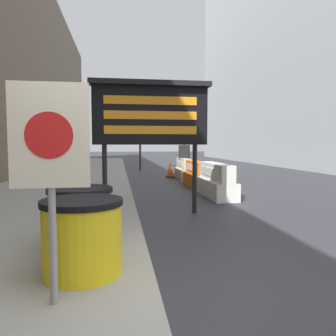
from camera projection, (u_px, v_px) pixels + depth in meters
The scene contains 11 objects.
ground_plane at pixel (162, 315), 2.81m from camera, with size 120.00×120.00×0.00m, color #2D2D33.
barrel_drum_foreground at pixel (82, 237), 3.30m from camera, with size 0.82×0.82×0.77m.
barrel_drum_middle at pixel (81, 217), 4.17m from camera, with size 0.82×0.82×0.77m.
warning_sign at pixel (50, 152), 2.60m from camera, with size 0.62×0.08×1.81m.
message_board at pixel (150, 115), 6.73m from camera, with size 2.48×0.36×2.75m.
jersey_barrier_white at pixel (216, 182), 9.16m from camera, with size 0.62×2.18×0.93m.
jersey_barrier_orange_near at pixel (197, 175), 11.42m from camera, with size 0.61×1.88×0.87m.
jersey_barrier_cream at pixel (184, 170), 13.71m from camera, with size 0.51×1.66×0.87m.
traffic_cone_near at pixel (170, 170), 14.44m from camera, with size 0.39×0.39×0.69m.
traffic_light_near_curb at pixel (140, 114), 18.22m from camera, with size 0.28×0.44×4.37m.
pedestrian_worker at pixel (184, 156), 13.86m from camera, with size 0.50×0.40×1.64m.
Camera 1 is at (-0.35, -2.69, 1.47)m, focal length 35.00 mm.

